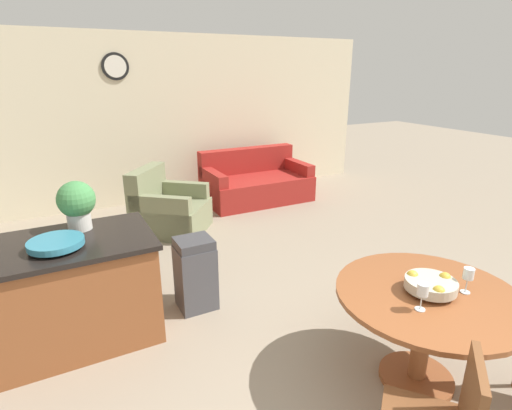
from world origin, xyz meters
The scene contains 11 objects.
wall_back centered at (0.00, 5.88, 1.35)m, with size 8.00×0.09×2.70m.
dining_table centered at (0.51, 0.80, 0.56)m, with size 1.24×1.24×0.72m.
fruit_bowl centered at (0.51, 0.80, 0.79)m, with size 0.34×0.34×0.12m.
wine_glass_left centered at (0.29, 0.69, 0.86)m, with size 0.07×0.07×0.18m.
wine_glass_right centered at (0.73, 0.69, 0.86)m, with size 0.07×0.07×0.18m.
kitchen_island centered at (-1.63, 2.46, 0.45)m, with size 1.34×0.85×0.89m.
teal_bowl centered at (-1.67, 2.34, 0.93)m, with size 0.40×0.40×0.07m.
potted_plant centered at (-1.48, 2.68, 1.12)m, with size 0.30×0.30×0.41m.
trash_bin centered at (-0.58, 2.46, 0.35)m, with size 0.34×0.31×0.70m.
couch centered at (1.44, 5.12, 0.29)m, with size 1.76×1.01×0.85m.
armchair centered at (-0.28, 4.43, 0.30)m, with size 1.22×1.21×0.88m.
Camera 1 is at (-1.62, -0.73, 2.16)m, focal length 28.00 mm.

